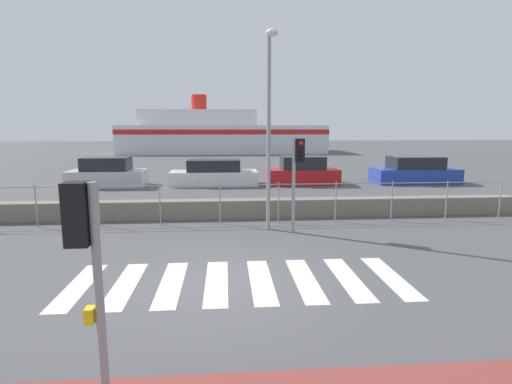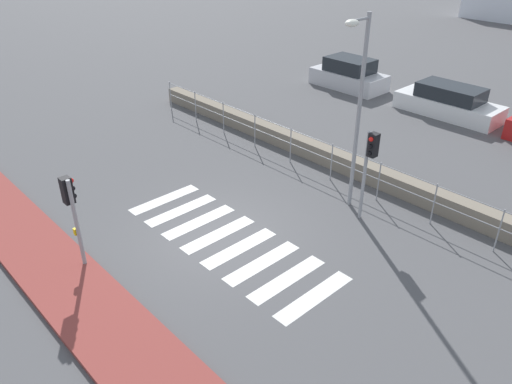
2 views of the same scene
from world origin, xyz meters
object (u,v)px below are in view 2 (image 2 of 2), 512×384
at_px(traffic_light_near, 71,204).
at_px(parked_car_silver, 349,75).
at_px(traffic_light_far, 369,157).
at_px(streetlamp, 357,95).
at_px(parked_car_white, 449,103).

height_order(traffic_light_near, parked_car_silver, traffic_light_near).
xyz_separation_m(traffic_light_far, streetlamp, (-0.80, 0.24, 1.55)).
relative_size(traffic_light_far, streetlamp, 0.48).
bearing_deg(parked_car_silver, parked_car_white, -0.00).
relative_size(traffic_light_far, parked_car_silver, 0.71).
bearing_deg(traffic_light_near, streetlamp, 69.23).
bearing_deg(parked_car_silver, traffic_light_far, -50.28).
distance_m(traffic_light_far, parked_car_silver, 12.97).
bearing_deg(parked_car_white, streetlamp, -78.96).
height_order(streetlamp, parked_car_silver, streetlamp).
bearing_deg(parked_car_white, traffic_light_near, -93.00).
bearing_deg(parked_car_white, traffic_light_far, -74.84).
relative_size(traffic_light_near, parked_car_white, 0.55).
bearing_deg(traffic_light_far, parked_car_silver, 129.72).
xyz_separation_m(traffic_light_far, parked_car_white, (-2.69, 9.92, -1.45)).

